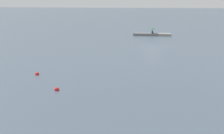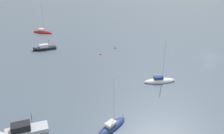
# 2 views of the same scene
# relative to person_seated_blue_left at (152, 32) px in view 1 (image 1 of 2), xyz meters

# --- Properties ---
(ground_plane) EXTENTS (500.00, 500.00, 0.00)m
(ground_plane) POSITION_rel_person_seated_blue_left_xyz_m (0.12, 16.33, -0.83)
(ground_plane) COLOR #475666
(seawall_pier) EXTENTS (9.17, 1.87, 0.58)m
(seawall_pier) POSITION_rel_person_seated_blue_left_xyz_m (0.12, -0.21, -0.54)
(seawall_pier) COLOR gray
(seawall_pier) RESTS_ON ground_plane
(person_seated_blue_left) EXTENTS (0.41, 0.61, 0.73)m
(person_seated_blue_left) POSITION_rel_person_seated_blue_left_xyz_m (0.00, 0.00, 0.00)
(person_seated_blue_left) COLOR #1E2333
(person_seated_blue_left) RESTS_ON seawall_pier
(umbrella_open_green) EXTENTS (1.44, 1.44, 1.31)m
(umbrella_open_green) POSITION_rel_person_seated_blue_left_xyz_m (-0.00, -0.20, 0.87)
(umbrella_open_green) COLOR black
(umbrella_open_green) RESTS_ON seawall_pier
(mooring_buoy_near) EXTENTS (0.46, 0.46, 0.46)m
(mooring_buoy_near) POSITION_rel_person_seated_blue_left_xyz_m (13.74, 38.89, -0.75)
(mooring_buoy_near) COLOR red
(mooring_buoy_near) RESTS_ON ground_plane
(mooring_buoy_mid) EXTENTS (0.46, 0.46, 0.46)m
(mooring_buoy_mid) POSITION_rel_person_seated_blue_left_xyz_m (9.57, 44.20, -0.75)
(mooring_buoy_mid) COLOR red
(mooring_buoy_mid) RESTS_ON ground_plane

